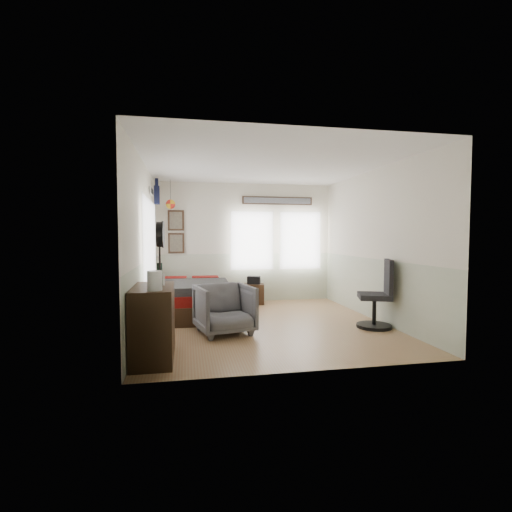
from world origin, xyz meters
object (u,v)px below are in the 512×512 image
(nightstand, at_px, (254,294))
(task_chair, at_px, (378,300))
(bed, at_px, (189,299))
(dresser, at_px, (153,323))
(armchair, at_px, (225,309))

(nightstand, relative_size, task_chair, 0.39)
(bed, relative_size, nightstand, 4.60)
(dresser, xyz_separation_m, armchair, (0.98, 1.04, -0.07))
(task_chair, bearing_deg, dresser, -145.93)
(nightstand, distance_m, task_chair, 2.97)
(task_chair, bearing_deg, nightstand, 142.71)
(bed, bearing_deg, nightstand, 33.75)
(nightstand, bearing_deg, bed, -137.33)
(armchair, relative_size, task_chair, 0.74)
(bed, height_order, nightstand, bed)
(dresser, xyz_separation_m, task_chair, (3.50, 0.92, 0.01))
(armchair, xyz_separation_m, task_chair, (2.52, -0.12, 0.08))
(bed, xyz_separation_m, nightstand, (1.43, 0.91, -0.09))
(nightstand, xyz_separation_m, task_chair, (1.63, -2.48, 0.24))
(dresser, distance_m, armchair, 1.43)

